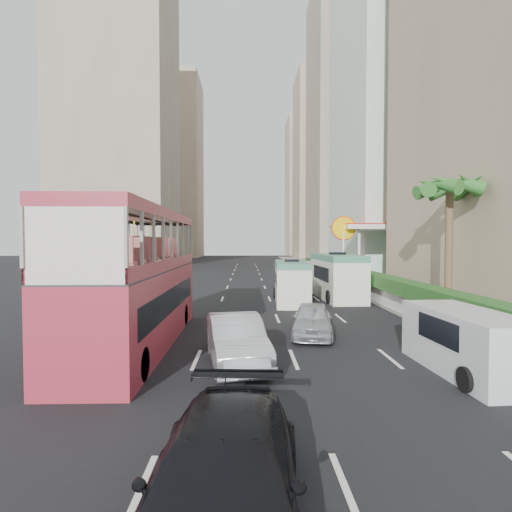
{
  "coord_description": "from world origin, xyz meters",
  "views": [
    {
      "loc": [
        -1.95,
        -14.99,
        3.86
      ],
      "look_at": [
        -1.5,
        4.0,
        3.2
      ],
      "focal_mm": 28.0,
      "sensor_mm": 36.0,
      "label": 1
    }
  ],
  "objects_px": {
    "double_decker_bus": "(138,278)",
    "car_silver_lane_a": "(236,364)",
    "minibus_near": "(291,282)",
    "shell_station": "(371,254)",
    "van_asset": "(294,296)",
    "palm_tree": "(449,252)",
    "panel_van_far": "(308,272)",
    "minibus_far": "(337,277)",
    "panel_van_near": "(467,342)",
    "car_silver_lane_b": "(312,336)"
  },
  "relations": [
    {
      "from": "panel_van_near",
      "to": "double_decker_bus",
      "type": "bearing_deg",
      "value": 158.42
    },
    {
      "from": "car_silver_lane_a",
      "to": "shell_station",
      "type": "height_order",
      "value": "shell_station"
    },
    {
      "from": "minibus_far",
      "to": "panel_van_far",
      "type": "relative_size",
      "value": 1.4
    },
    {
      "from": "palm_tree",
      "to": "car_silver_lane_a",
      "type": "bearing_deg",
      "value": -147.43
    },
    {
      "from": "van_asset",
      "to": "car_silver_lane_a",
      "type": "bearing_deg",
      "value": -102.01
    },
    {
      "from": "double_decker_bus",
      "to": "car_silver_lane_b",
      "type": "relative_size",
      "value": 2.76
    },
    {
      "from": "minibus_far",
      "to": "panel_van_far",
      "type": "height_order",
      "value": "minibus_far"
    },
    {
      "from": "panel_van_far",
      "to": "palm_tree",
      "type": "relative_size",
      "value": 0.76
    },
    {
      "from": "double_decker_bus",
      "to": "van_asset",
      "type": "xyz_separation_m",
      "value": [
        7.45,
        13.15,
        -2.53
      ]
    },
    {
      "from": "shell_station",
      "to": "car_silver_lane_b",
      "type": "bearing_deg",
      "value": -113.02
    },
    {
      "from": "minibus_near",
      "to": "shell_station",
      "type": "height_order",
      "value": "shell_station"
    },
    {
      "from": "car_silver_lane_a",
      "to": "car_silver_lane_b",
      "type": "bearing_deg",
      "value": 41.01
    },
    {
      "from": "panel_van_far",
      "to": "palm_tree",
      "type": "bearing_deg",
      "value": -80.15
    },
    {
      "from": "palm_tree",
      "to": "van_asset",
      "type": "bearing_deg",
      "value": 124.74
    },
    {
      "from": "minibus_near",
      "to": "shell_station",
      "type": "relative_size",
      "value": 0.74
    },
    {
      "from": "minibus_near",
      "to": "palm_tree",
      "type": "bearing_deg",
      "value": -39.31
    },
    {
      "from": "minibus_near",
      "to": "panel_van_near",
      "type": "height_order",
      "value": "minibus_near"
    },
    {
      "from": "minibus_far",
      "to": "shell_station",
      "type": "xyz_separation_m",
      "value": [
        5.77,
        11.0,
        1.24
      ]
    },
    {
      "from": "car_silver_lane_b",
      "to": "minibus_near",
      "type": "xyz_separation_m",
      "value": [
        0.16,
        9.06,
        1.31
      ]
    },
    {
      "from": "double_decker_bus",
      "to": "minibus_near",
      "type": "xyz_separation_m",
      "value": [
        6.91,
        10.29,
        -1.22
      ]
    },
    {
      "from": "minibus_far",
      "to": "car_silver_lane_b",
      "type": "bearing_deg",
      "value": -110.03
    },
    {
      "from": "panel_van_near",
      "to": "shell_station",
      "type": "bearing_deg",
      "value": 75.27
    },
    {
      "from": "panel_van_far",
      "to": "panel_van_near",
      "type": "bearing_deg",
      "value": -90.42
    },
    {
      "from": "car_silver_lane_a",
      "to": "panel_van_near",
      "type": "bearing_deg",
      "value": -18.47
    },
    {
      "from": "minibus_near",
      "to": "palm_tree",
      "type": "xyz_separation_m",
      "value": [
        6.89,
        -6.29,
        2.07
      ]
    },
    {
      "from": "minibus_near",
      "to": "panel_van_near",
      "type": "distance_m",
      "value": 14.29
    },
    {
      "from": "double_decker_bus",
      "to": "car_silver_lane_a",
      "type": "bearing_deg",
      "value": -33.3
    },
    {
      "from": "car_silver_lane_a",
      "to": "minibus_far",
      "type": "relative_size",
      "value": 0.68
    },
    {
      "from": "palm_tree",
      "to": "shell_station",
      "type": "bearing_deg",
      "value": 83.4
    },
    {
      "from": "car_silver_lane_b",
      "to": "minibus_far",
      "type": "bearing_deg",
      "value": 81.89
    },
    {
      "from": "car_silver_lane_a",
      "to": "panel_van_near",
      "type": "distance_m",
      "value": 6.96
    },
    {
      "from": "palm_tree",
      "to": "shell_station",
      "type": "xyz_separation_m",
      "value": [
        2.2,
        19.0,
        -0.63
      ]
    },
    {
      "from": "double_decker_bus",
      "to": "palm_tree",
      "type": "bearing_deg",
      "value": 16.16
    },
    {
      "from": "car_silver_lane_b",
      "to": "van_asset",
      "type": "xyz_separation_m",
      "value": [
        0.7,
        11.92,
        0.0
      ]
    },
    {
      "from": "panel_van_far",
      "to": "shell_station",
      "type": "distance_m",
      "value": 6.37
    },
    {
      "from": "van_asset",
      "to": "palm_tree",
      "type": "bearing_deg",
      "value": -53.8
    },
    {
      "from": "double_decker_bus",
      "to": "minibus_near",
      "type": "bearing_deg",
      "value": 56.12
    },
    {
      "from": "van_asset",
      "to": "panel_van_far",
      "type": "xyz_separation_m",
      "value": [
        2.43,
        9.81,
        0.97
      ]
    },
    {
      "from": "minibus_far",
      "to": "palm_tree",
      "type": "relative_size",
      "value": 1.06
    },
    {
      "from": "van_asset",
      "to": "panel_van_far",
      "type": "bearing_deg",
      "value": 77.53
    },
    {
      "from": "car_silver_lane_a",
      "to": "car_silver_lane_b",
      "type": "relative_size",
      "value": 1.16
    },
    {
      "from": "car_silver_lane_a",
      "to": "panel_van_far",
      "type": "xyz_separation_m",
      "value": [
        6.17,
        25.41,
        0.97
      ]
    },
    {
      "from": "panel_van_far",
      "to": "palm_tree",
      "type": "height_order",
      "value": "palm_tree"
    },
    {
      "from": "minibus_far",
      "to": "palm_tree",
      "type": "xyz_separation_m",
      "value": [
        3.57,
        -8.0,
        1.87
      ]
    },
    {
      "from": "van_asset",
      "to": "palm_tree",
      "type": "relative_size",
      "value": 0.66
    },
    {
      "from": "minibus_near",
      "to": "van_asset",
      "type": "bearing_deg",
      "value": 82.35
    },
    {
      "from": "double_decker_bus",
      "to": "panel_van_near",
      "type": "height_order",
      "value": "double_decker_bus"
    },
    {
      "from": "car_silver_lane_a",
      "to": "shell_station",
      "type": "bearing_deg",
      "value": 54.79
    },
    {
      "from": "minibus_far",
      "to": "palm_tree",
      "type": "bearing_deg",
      "value": -68.04
    },
    {
      "from": "double_decker_bus",
      "to": "minibus_far",
      "type": "relative_size",
      "value": 1.62
    }
  ]
}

